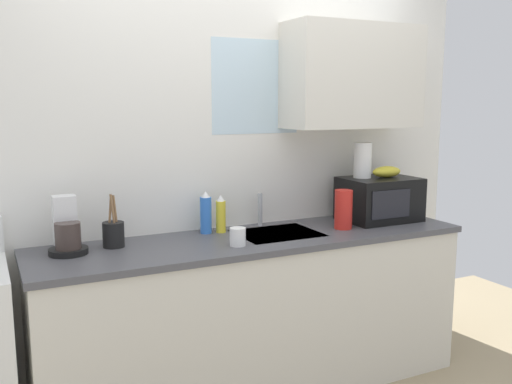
{
  "coord_description": "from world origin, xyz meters",
  "views": [
    {
      "loc": [
        -1.35,
        -2.73,
        1.64
      ],
      "look_at": [
        0.0,
        0.0,
        1.15
      ],
      "focal_mm": 39.6,
      "sensor_mm": 36.0,
      "label": 1
    }
  ],
  "objects_px": {
    "banana_bunch": "(387,172)",
    "utensil_crock": "(113,234)",
    "paper_towel_roll": "(363,160)",
    "coffee_maker": "(67,232)",
    "mug_white": "(238,237)",
    "cereal_canister": "(343,209)",
    "microwave": "(379,199)",
    "dish_soap_bottle_yellow": "(221,215)",
    "dish_soap_bottle_blue": "(206,213)"
  },
  "relations": [
    {
      "from": "dish_soap_bottle_yellow",
      "to": "cereal_canister",
      "type": "height_order",
      "value": "cereal_canister"
    },
    {
      "from": "coffee_maker",
      "to": "dish_soap_bottle_blue",
      "type": "height_order",
      "value": "coffee_maker"
    },
    {
      "from": "dish_soap_bottle_yellow",
      "to": "banana_bunch",
      "type": "bearing_deg",
      "value": -6.96
    },
    {
      "from": "microwave",
      "to": "dish_soap_bottle_blue",
      "type": "bearing_deg",
      "value": 172.29
    },
    {
      "from": "mug_white",
      "to": "utensil_crock",
      "type": "relative_size",
      "value": 0.34
    },
    {
      "from": "paper_towel_roll",
      "to": "dish_soap_bottle_yellow",
      "type": "bearing_deg",
      "value": 174.99
    },
    {
      "from": "microwave",
      "to": "cereal_canister",
      "type": "xyz_separation_m",
      "value": [
        -0.34,
        -0.1,
        -0.02
      ]
    },
    {
      "from": "dish_soap_bottle_blue",
      "to": "utensil_crock",
      "type": "height_order",
      "value": "utensil_crock"
    },
    {
      "from": "microwave",
      "to": "paper_towel_roll",
      "type": "distance_m",
      "value": 0.27
    },
    {
      "from": "banana_bunch",
      "to": "dish_soap_bottle_yellow",
      "type": "relative_size",
      "value": 0.92
    },
    {
      "from": "banana_bunch",
      "to": "paper_towel_roll",
      "type": "relative_size",
      "value": 0.91
    },
    {
      "from": "cereal_canister",
      "to": "coffee_maker",
      "type": "bearing_deg",
      "value": 174.11
    },
    {
      "from": "coffee_maker",
      "to": "mug_white",
      "type": "relative_size",
      "value": 2.95
    },
    {
      "from": "paper_towel_roll",
      "to": "dish_soap_bottle_blue",
      "type": "xyz_separation_m",
      "value": [
        -1.01,
        0.1,
        -0.27
      ]
    },
    {
      "from": "dish_soap_bottle_blue",
      "to": "mug_white",
      "type": "bearing_deg",
      "value": -82.51
    },
    {
      "from": "microwave",
      "to": "paper_towel_roll",
      "type": "xyz_separation_m",
      "value": [
        -0.1,
        0.05,
        0.24
      ]
    },
    {
      "from": "dish_soap_bottle_yellow",
      "to": "utensil_crock",
      "type": "xyz_separation_m",
      "value": [
        -0.62,
        -0.06,
        -0.03
      ]
    },
    {
      "from": "cereal_canister",
      "to": "mug_white",
      "type": "distance_m",
      "value": 0.73
    },
    {
      "from": "paper_towel_roll",
      "to": "coffee_maker",
      "type": "xyz_separation_m",
      "value": [
        -1.77,
        0.01,
        -0.28
      ]
    },
    {
      "from": "banana_bunch",
      "to": "cereal_canister",
      "type": "height_order",
      "value": "banana_bunch"
    },
    {
      "from": "paper_towel_roll",
      "to": "cereal_canister",
      "type": "xyz_separation_m",
      "value": [
        -0.24,
        -0.15,
        -0.27
      ]
    },
    {
      "from": "paper_towel_roll",
      "to": "dish_soap_bottle_blue",
      "type": "distance_m",
      "value": 1.05
    },
    {
      "from": "dish_soap_bottle_yellow",
      "to": "dish_soap_bottle_blue",
      "type": "relative_size",
      "value": 0.89
    },
    {
      "from": "banana_bunch",
      "to": "utensil_crock",
      "type": "xyz_separation_m",
      "value": [
        -1.69,
        0.07,
        -0.23
      ]
    },
    {
      "from": "coffee_maker",
      "to": "cereal_canister",
      "type": "xyz_separation_m",
      "value": [
        1.53,
        -0.16,
        0.01
      ]
    },
    {
      "from": "microwave",
      "to": "cereal_canister",
      "type": "relative_size",
      "value": 2.0
    },
    {
      "from": "cereal_canister",
      "to": "utensil_crock",
      "type": "xyz_separation_m",
      "value": [
        -1.3,
        0.17,
        -0.04
      ]
    },
    {
      "from": "banana_bunch",
      "to": "microwave",
      "type": "bearing_deg",
      "value": -178.23
    },
    {
      "from": "banana_bunch",
      "to": "dish_soap_bottle_yellow",
      "type": "distance_m",
      "value": 1.1
    },
    {
      "from": "paper_towel_roll",
      "to": "utensil_crock",
      "type": "height_order",
      "value": "paper_towel_roll"
    },
    {
      "from": "cereal_canister",
      "to": "paper_towel_roll",
      "type": "bearing_deg",
      "value": 32.01
    },
    {
      "from": "coffee_maker",
      "to": "cereal_canister",
      "type": "relative_size",
      "value": 1.22
    },
    {
      "from": "dish_soap_bottle_yellow",
      "to": "dish_soap_bottle_blue",
      "type": "height_order",
      "value": "dish_soap_bottle_blue"
    },
    {
      "from": "microwave",
      "to": "coffee_maker",
      "type": "height_order",
      "value": "coffee_maker"
    },
    {
      "from": "banana_bunch",
      "to": "coffee_maker",
      "type": "xyz_separation_m",
      "value": [
        -1.92,
        0.06,
        -0.2
      ]
    },
    {
      "from": "mug_white",
      "to": "utensil_crock",
      "type": "distance_m",
      "value": 0.64
    },
    {
      "from": "dish_soap_bottle_blue",
      "to": "cereal_canister",
      "type": "xyz_separation_m",
      "value": [
        0.77,
        -0.25,
        0.0
      ]
    },
    {
      "from": "cereal_canister",
      "to": "dish_soap_bottle_blue",
      "type": "bearing_deg",
      "value": 162.06
    },
    {
      "from": "cereal_canister",
      "to": "utensil_crock",
      "type": "relative_size",
      "value": 0.82
    },
    {
      "from": "coffee_maker",
      "to": "banana_bunch",
      "type": "bearing_deg",
      "value": -1.74
    },
    {
      "from": "microwave",
      "to": "mug_white",
      "type": "distance_m",
      "value": 1.08
    },
    {
      "from": "banana_bunch",
      "to": "utensil_crock",
      "type": "bearing_deg",
      "value": 177.64
    },
    {
      "from": "coffee_maker",
      "to": "dish_soap_bottle_blue",
      "type": "relative_size",
      "value": 1.16
    },
    {
      "from": "paper_towel_roll",
      "to": "mug_white",
      "type": "xyz_separation_m",
      "value": [
        -0.96,
        -0.24,
        -0.33
      ]
    },
    {
      "from": "utensil_crock",
      "to": "mug_white",
      "type": "bearing_deg",
      "value": -24.04
    },
    {
      "from": "microwave",
      "to": "coffee_maker",
      "type": "distance_m",
      "value": 1.87
    },
    {
      "from": "microwave",
      "to": "cereal_canister",
      "type": "distance_m",
      "value": 0.35
    },
    {
      "from": "banana_bunch",
      "to": "coffee_maker",
      "type": "bearing_deg",
      "value": 178.26
    },
    {
      "from": "microwave",
      "to": "dish_soap_bottle_yellow",
      "type": "height_order",
      "value": "microwave"
    },
    {
      "from": "paper_towel_roll",
      "to": "mug_white",
      "type": "distance_m",
      "value": 1.05
    }
  ]
}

